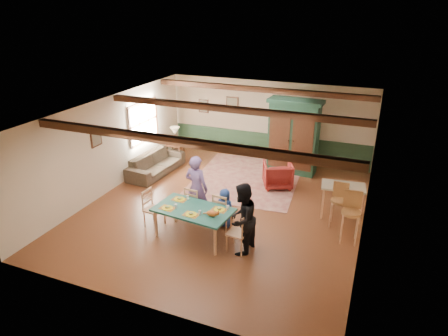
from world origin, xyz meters
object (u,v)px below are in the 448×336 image
at_px(dining_chair_far_right, 223,210).
at_px(dining_table, 194,223).
at_px(person_woman, 242,219).
at_px(counter_table, 342,201).
at_px(cat, 212,213).
at_px(end_table, 176,152).
at_px(person_child, 225,208).
at_px(sofa, 156,163).
at_px(armchair, 278,175).
at_px(bar_stool_right, 350,218).
at_px(dining_chair_end_left, 154,208).
at_px(dining_chair_end_right, 238,232).
at_px(person_man, 196,188).
at_px(armoire, 293,137).
at_px(bar_stool_left, 338,206).
at_px(dining_chair_far_left, 195,203).
at_px(table_lamp, 175,135).

bearing_deg(dining_chair_far_right, dining_table, 60.95).
relative_size(person_woman, counter_table, 1.53).
distance_m(cat, end_table, 5.37).
xyz_separation_m(person_child, sofa, (-3.26, 2.23, -0.17)).
bearing_deg(armchair, bar_stool_right, 111.92).
height_order(dining_table, dining_chair_end_left, dining_chair_end_left).
height_order(dining_chair_far_right, end_table, dining_chair_far_right).
height_order(dining_chair_end_right, person_man, person_man).
distance_m(dining_chair_end_right, sofa, 4.99).
distance_m(dining_chair_end_left, cat, 1.71).
distance_m(person_child, armoire, 4.10).
relative_size(dining_table, person_man, 1.04).
distance_m(dining_table, sofa, 4.08).
bearing_deg(armoire, dining_chair_end_left, -114.24).
bearing_deg(dining_table, dining_chair_end_left, 174.01).
xyz_separation_m(person_man, end_table, (-2.38, 3.29, -0.53)).
bearing_deg(bar_stool_right, bar_stool_left, 114.58).
bearing_deg(end_table, dining_chair_far_left, -54.92).
xyz_separation_m(person_child, bar_stool_left, (2.55, 1.03, 0.06)).
bearing_deg(counter_table, dining_chair_far_left, -155.83).
height_order(person_man, bar_stool_left, person_man).
xyz_separation_m(person_woman, sofa, (-4.01, 3.11, -0.49)).
distance_m(cat, bar_stool_left, 3.16).
distance_m(table_lamp, counter_table, 6.05).
bearing_deg(dining_chair_far_left, person_woman, 156.43).
xyz_separation_m(dining_chair_end_right, sofa, (-3.91, 3.09, -0.15)).
relative_size(dining_chair_end_right, end_table, 1.47).
distance_m(dining_table, bar_stool_right, 3.56).
height_order(end_table, bar_stool_right, bar_stool_right).
relative_size(person_man, cat, 4.79).
bearing_deg(armchair, person_child, 53.87).
relative_size(dining_chair_far_right, counter_table, 0.88).
bearing_deg(armchair, counter_table, 126.30).
xyz_separation_m(dining_table, bar_stool_right, (3.36, 1.15, 0.24)).
bearing_deg(dining_chair_end_left, armchair, -27.88).
bearing_deg(counter_table, dining_table, -143.51).
height_order(person_man, person_child, person_man).
relative_size(dining_chair_end_left, cat, 2.64).
xyz_separation_m(dining_chair_far_right, person_woman, (0.76, -0.79, 0.34)).
bearing_deg(dining_chair_far_right, cat, 100.37).
xyz_separation_m(dining_chair_far_left, dining_chair_end_left, (-0.81, -0.63, 0.00)).
height_order(dining_table, armoire, armoire).
xyz_separation_m(dining_chair_end_left, dining_chair_end_right, (2.25, -0.24, 0.00)).
bearing_deg(table_lamp, person_man, -54.19).
relative_size(armoire, table_lamp, 4.06).
bearing_deg(armoire, end_table, -168.55).
height_order(person_woman, cat, person_woman).
height_order(end_table, counter_table, counter_table).
bearing_deg(dining_chair_end_right, armoire, -175.03).
relative_size(table_lamp, bar_stool_right, 0.48).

